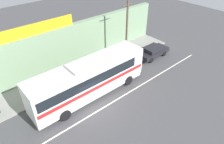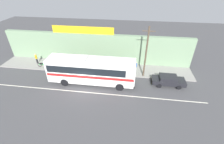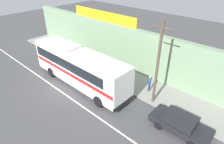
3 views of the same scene
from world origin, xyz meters
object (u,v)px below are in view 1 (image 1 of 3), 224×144
Objects in this scene: parked_car at (153,51)px; pedestrian_by_curb at (113,52)px; utility_pole at (127,31)px; motorcycle_purple at (35,96)px; intercity_bus at (88,78)px.

parked_car is 5.05m from pedestrian_by_curb.
motorcycle_purple is (-11.35, 0.24, -3.30)m from utility_pole.
intercity_bus reaches higher than parked_car.
utility_pole is (-3.19, 1.57, 3.13)m from parked_car.
utility_pole is at bearing 153.79° from parked_car.
pedestrian_by_curb is at bearing 4.47° from motorcycle_purple.
intercity_bus reaches higher than motorcycle_purple.
motorcycle_purple is at bearing 178.77° from utility_pole.
intercity_bus is at bearing -32.05° from motorcycle_purple.
utility_pole is 4.39× the size of pedestrian_by_curb.
intercity_bus is 5.90× the size of motorcycle_purple.
pedestrian_by_curb is (-1.11, 1.04, -2.78)m from utility_pole.
intercity_bus is 5.25m from motorcycle_purple.
utility_pole is at bearing 18.91° from intercity_bus.
pedestrian_by_curb is at bearing 136.80° from utility_pole.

